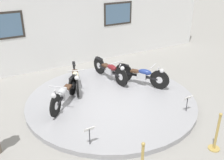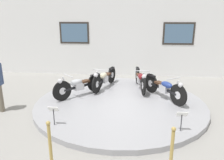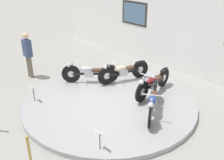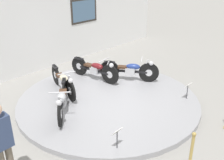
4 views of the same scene
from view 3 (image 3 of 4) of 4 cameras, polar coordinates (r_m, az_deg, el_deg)
The scene contains 10 objects.
ground_plane at distance 8.33m, azimuth -0.56°, elevation -5.15°, with size 60.00×60.00×0.00m, color gray.
display_platform at distance 8.30m, azimuth -0.56°, elevation -4.73°, with size 5.37×5.37×0.14m, color #99999E.
back_wall at distance 10.44m, azimuth 15.21°, elevation 11.13°, with size 14.00×0.22×3.64m.
motorcycle_silver at distance 9.27m, azimuth -5.03°, elevation 1.73°, with size 1.39×1.53×0.81m.
motorcycle_cream at distance 9.33m, azimuth 2.38°, elevation 1.98°, with size 0.72×1.94×0.81m.
motorcycle_maroon at distance 8.52m, azimuth 8.88°, elevation -0.62°, with size 0.54×2.01×0.81m.
motorcycle_blue at distance 7.45m, azimuth 8.88°, elevation -4.62°, with size 1.15×1.73×0.81m.
info_placard_front_left at distance 8.38m, azimuth -16.77°, elevation -2.17°, with size 0.26×0.11×0.51m.
info_placard_front_centre at distance 6.12m, azimuth -2.69°, elevation -12.09°, with size 0.26×0.11×0.51m.
visitor_standing at distance 10.28m, azimuth -17.88°, elevation 5.73°, with size 0.36×0.23×1.74m.
Camera 3 is at (5.28, -4.88, 4.21)m, focal length 42.00 mm.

